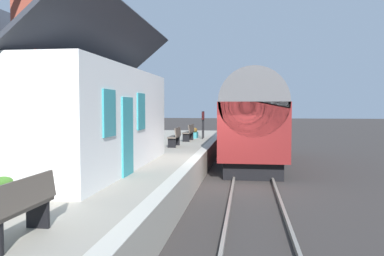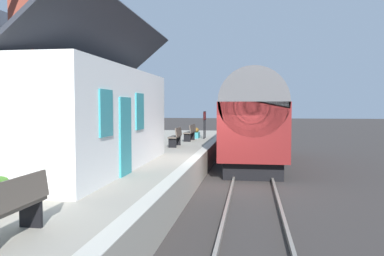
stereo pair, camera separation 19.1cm
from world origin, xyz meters
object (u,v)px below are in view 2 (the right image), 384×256
at_px(planter_by_door, 196,133).
at_px(tree_mid_background, 52,81).
at_px(planter_under_sign, 153,132).
at_px(station_building, 78,114).
at_px(bench_by_lamp, 176,136).
at_px(bench_near_building, 190,132).
at_px(station_sign_board, 205,118).
at_px(bench_mid_platform, 12,206).
at_px(train, 253,119).
at_px(planter_bench_left, 128,136).

distance_m(planter_by_door, tree_mid_background, 10.58).
bearing_deg(planter_under_sign, station_building, -178.81).
relative_size(station_building, bench_by_lamp, 5.97).
bearing_deg(bench_near_building, station_sign_board, -19.70).
xyz_separation_m(station_building, tree_mid_background, (13.54, 8.00, 1.92)).
bearing_deg(bench_near_building, tree_mid_background, 69.18).
bearing_deg(bench_near_building, bench_by_lamp, 176.11).
distance_m(station_building, planter_under_sign, 9.82).
bearing_deg(station_sign_board, planter_by_door, 55.86).
relative_size(bench_near_building, bench_mid_platform, 1.01).
bearing_deg(planter_under_sign, tree_mid_background, 64.04).
xyz_separation_m(train, station_sign_board, (2.83, 2.74, -0.06)).
height_order(planter_under_sign, station_sign_board, station_sign_board).
distance_m(bench_mid_platform, planter_bench_left, 13.61).
height_order(bench_near_building, tree_mid_background, tree_mid_background).
xyz_separation_m(station_building, planter_bench_left, (7.22, 0.78, -1.18)).
bearing_deg(station_building, train, -31.14).
distance_m(bench_mid_platform, planter_under_sign, 16.02).
relative_size(station_building, station_sign_board, 5.35).
distance_m(planter_bench_left, planter_by_door, 5.27).
bearing_deg(planter_under_sign, planter_by_door, -46.42).
xyz_separation_m(station_building, bench_near_building, (9.79, -1.86, -1.14)).
bearing_deg(station_building, planter_under_sign, 1.19).
bearing_deg(bench_mid_platform, train, -12.85).
bearing_deg(planter_under_sign, station_sign_board, -58.06).
xyz_separation_m(station_building, planter_under_sign, (9.75, 0.20, -1.18)).
relative_size(bench_by_lamp, station_sign_board, 0.90).
relative_size(planter_under_sign, station_sign_board, 0.50).
bearing_deg(train, planter_by_door, 45.69).
relative_size(bench_by_lamp, planter_by_door, 1.70).
xyz_separation_m(station_building, bench_by_lamp, (6.76, -1.66, -1.14)).
height_order(planter_by_door, station_sign_board, station_sign_board).
distance_m(bench_by_lamp, planter_under_sign, 3.52).
height_order(bench_near_building, planter_by_door, bench_near_building).
xyz_separation_m(bench_mid_platform, tree_mid_background, (19.69, 9.82, 3.06)).
bearing_deg(station_sign_board, planter_bench_left, 142.44).
relative_size(bench_mid_platform, tree_mid_background, 0.23).
height_order(train, bench_mid_platform, train).
xyz_separation_m(bench_mid_platform, planter_by_door, (17.90, -0.09, -0.19)).
relative_size(planter_by_door, station_sign_board, 0.53).
xyz_separation_m(bench_mid_platform, planter_under_sign, (15.89, 2.02, -0.04)).
bearing_deg(tree_mid_background, bench_near_building, -110.82).
xyz_separation_m(bench_mid_platform, planter_bench_left, (13.36, 2.60, -0.04)).
height_order(train, station_building, station_building).
relative_size(bench_near_building, planter_under_sign, 1.79).
bearing_deg(planter_by_door, bench_by_lamp, 177.16).
xyz_separation_m(train, tree_mid_background, (4.98, 13.17, 2.29)).
distance_m(train, planter_under_sign, 5.57).
relative_size(bench_near_building, planter_by_door, 1.72).
bearing_deg(station_building, tree_mid_background, 30.56).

